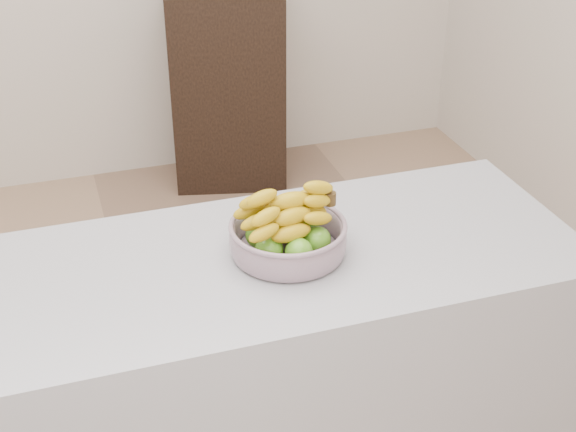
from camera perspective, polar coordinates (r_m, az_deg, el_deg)
name	(u,v)px	position (r m, az deg, el deg)	size (l,w,h in m)	color
counter	(175,423)	(2.10, -8.07, -14.39)	(2.00, 0.60, 0.90)	#9B9CA3
cabinet	(229,86)	(4.03, -4.25, 9.20)	(0.54, 0.43, 0.98)	black
fruit_bowl	(288,234)	(1.85, -0.01, -1.32)	(0.27, 0.27, 0.16)	#9DADBD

